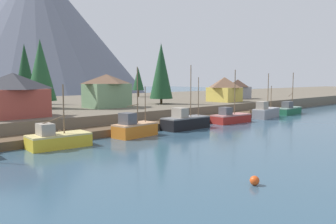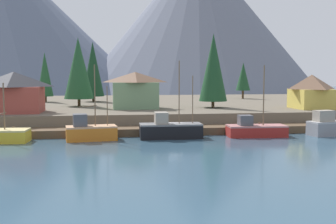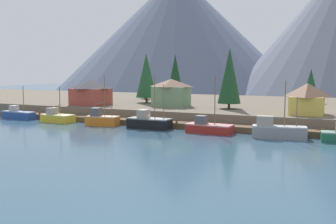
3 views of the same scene
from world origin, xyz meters
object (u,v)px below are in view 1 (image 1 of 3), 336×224
house_green (107,91)px  channel_buoy (255,181)px  fishing_boat_yellow (57,139)px  fishing_boat_black (185,122)px  fishing_boat_red (231,118)px  conifer_mid_left (161,71)px  fishing_boat_grey (266,112)px  conifer_mid_right (41,70)px  conifer_near_left (25,71)px  conifer_back_left (138,79)px  house_red (13,95)px  house_yellow (224,89)px  house_grey (238,89)px  fishing_boat_green (289,110)px  fishing_boat_orange (134,128)px

house_green → channel_buoy: house_green is taller
fishing_boat_yellow → fishing_boat_black: bearing=4.1°
fishing_boat_red → conifer_mid_left: size_ratio=0.74×
fishing_boat_grey → conifer_mid_right: (-35.04, 23.05, 8.03)m
fishing_boat_yellow → channel_buoy: bearing=-75.9°
fishing_boat_grey → conifer_mid_right: bearing=136.9°
conifer_near_left → conifer_back_left: conifer_near_left is taller
house_red → conifer_mid_left: bearing=8.9°
conifer_near_left → fishing_boat_grey: bearing=-47.3°
house_yellow → house_red: bearing=-179.3°
fishing_boat_yellow → conifer_near_left: (10.14, 35.52, 8.30)m
conifer_near_left → channel_buoy: (-5.91, -58.32, -8.89)m
conifer_near_left → conifer_mid_left: size_ratio=0.99×
fishing_boat_red → house_grey: (25.83, 17.04, 4.15)m
fishing_boat_green → house_grey: size_ratio=1.49×
fishing_boat_yellow → conifer_back_left: (44.45, 41.80, 6.68)m
house_green → conifer_near_left: size_ratio=0.62×
house_yellow → fishing_boat_green: bearing=-60.2°
fishing_boat_yellow → fishing_boat_grey: bearing=3.3°
fishing_boat_red → house_red: 34.90m
conifer_mid_right → fishing_boat_yellow: bearing=-109.4°
fishing_boat_red → house_green: fishing_boat_red is taller
fishing_boat_green → channel_buoy: bearing=-159.8°
fishing_boat_green → house_grey: bearing=69.3°
channel_buoy → fishing_boat_black: bearing=54.3°
house_red → conifer_back_left: (44.94, 29.98, 2.06)m
conifer_mid_right → fishing_boat_green: bearing=-26.7°
fishing_boat_red → fishing_boat_orange: bearing=-176.5°
fishing_boat_yellow → channel_buoy: fishing_boat_yellow is taller
conifer_back_left → fishing_boat_grey: bearing=-91.9°
fishing_boat_green → conifer_mid_right: conifer_mid_right is taller
house_green → house_grey: house_green is taller
house_red → conifer_back_left: bearing=33.7°
fishing_boat_orange → fishing_boat_red: fishing_boat_orange is taller
house_grey → channel_buoy: 66.99m
fishing_boat_green → channel_buoy: size_ratio=12.87×
conifer_back_left → conifer_mid_left: bearing=-118.7°
conifer_mid_right → conifer_back_left: 41.07m
fishing_boat_green → house_green: fishing_boat_green is taller
fishing_boat_orange → channel_buoy: size_ratio=13.25×
conifer_near_left → fishing_boat_red: bearing=-58.3°
fishing_boat_orange → house_green: fishing_boat_orange is taller
fishing_boat_black → conifer_near_left: conifer_near_left is taller
fishing_boat_grey → channel_buoy: fishing_boat_grey is taller
conifer_mid_left → channel_buoy: conifer_mid_left is taller
conifer_mid_left → channel_buoy: size_ratio=17.80×
house_yellow → fishing_boat_orange: bearing=-160.7°
house_red → fishing_boat_black: bearing=-28.7°
fishing_boat_orange → house_yellow: size_ratio=1.41×
fishing_boat_orange → fishing_boat_green: fishing_boat_orange is taller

